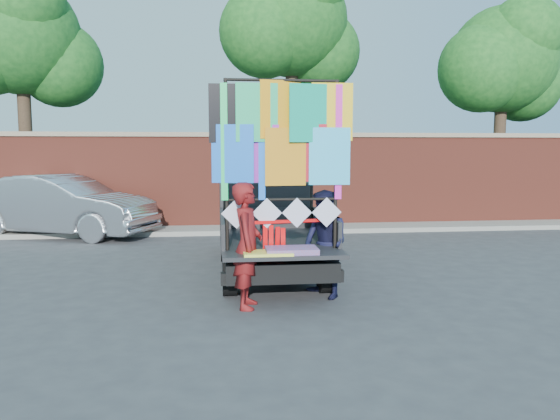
{
  "coord_description": "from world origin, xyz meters",
  "views": [
    {
      "loc": [
        -1.24,
        -7.89,
        2.16
      ],
      "look_at": [
        -0.32,
        -0.12,
        1.29
      ],
      "focal_mm": 35.0,
      "sensor_mm": 36.0,
      "label": 1
    }
  ],
  "objects": [
    {
      "name": "woman",
      "position": [
        -0.83,
        -0.58,
        0.86
      ],
      "size": [
        0.5,
        0.68,
        1.72
      ],
      "primitive_type": "imported",
      "rotation": [
        0.0,
        0.0,
        1.42
      ],
      "color": "maroon",
      "rests_on": "ground"
    },
    {
      "name": "man",
      "position": [
        0.32,
        -0.2,
        0.79
      ],
      "size": [
        0.86,
        0.94,
        1.57
      ],
      "primitive_type": "imported",
      "rotation": [
        0.0,
        0.0,
        -1.15
      ],
      "color": "#141533",
      "rests_on": "ground"
    },
    {
      "name": "tree_left",
      "position": [
        -6.48,
        8.12,
        5.12
      ],
      "size": [
        4.2,
        3.3,
        7.05
      ],
      "color": "#38281C",
      "rests_on": "ground"
    },
    {
      "name": "pickup_truck",
      "position": [
        -0.33,
        2.01,
        0.79
      ],
      "size": [
        1.97,
        4.94,
        3.11
      ],
      "color": "black",
      "rests_on": "ground"
    },
    {
      "name": "tree_mid",
      "position": [
        1.02,
        8.12,
        5.7
      ],
      "size": [
        4.2,
        3.3,
        7.73
      ],
      "color": "#38281C",
      "rests_on": "ground"
    },
    {
      "name": "brick_wall",
      "position": [
        0.0,
        7.0,
        1.33
      ],
      "size": [
        30.0,
        0.45,
        2.61
      ],
      "color": "brown",
      "rests_on": "ground"
    },
    {
      "name": "sedan",
      "position": [
        -5.06,
        6.08,
        0.77
      ],
      "size": [
        4.94,
        3.21,
        1.54
      ],
      "primitive_type": "imported",
      "rotation": [
        0.0,
        0.0,
        1.2
      ],
      "color": "#B6B8BE",
      "rests_on": "ground"
    },
    {
      "name": "tree_right",
      "position": [
        7.52,
        8.12,
        4.75
      ],
      "size": [
        4.2,
        3.3,
        6.62
      ],
      "color": "#38281C",
      "rests_on": "ground"
    },
    {
      "name": "curb",
      "position": [
        0.0,
        6.3,
        0.06
      ],
      "size": [
        30.0,
        1.2,
        0.12
      ],
      "primitive_type": "cube",
      "color": "gray",
      "rests_on": "ground"
    },
    {
      "name": "streamer_bundle",
      "position": [
        -0.36,
        -0.4,
        0.96
      ],
      "size": [
        0.99,
        0.21,
        0.68
      ],
      "color": "#FD0D0E",
      "rests_on": "ground"
    },
    {
      "name": "ground",
      "position": [
        0.0,
        0.0,
        0.0
      ],
      "size": [
        90.0,
        90.0,
        0.0
      ],
      "primitive_type": "plane",
      "color": "#38383A",
      "rests_on": "ground"
    }
  ]
}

